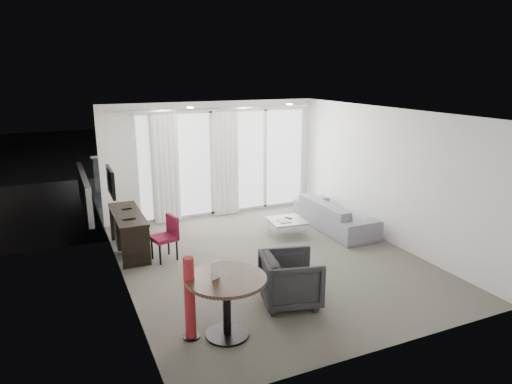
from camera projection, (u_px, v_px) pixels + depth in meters
name	position (u px, v px, depth m)	size (l,w,h in m)	color
floor	(270.00, 259.00, 8.14)	(5.00, 6.00, 0.00)	#555148
ceiling	(271.00, 112.00, 7.47)	(5.00, 6.00, 0.00)	white
wall_left	(120.00, 206.00, 6.81)	(0.00, 6.00, 2.60)	silver
wall_right	(387.00, 176.00, 8.79)	(0.00, 6.00, 2.60)	silver
wall_front	(386.00, 250.00, 5.16)	(5.00, 0.00, 2.60)	silver
window_panel	(226.00, 162.00, 10.58)	(4.00, 0.02, 2.38)	white
window_frame	(226.00, 162.00, 10.57)	(4.10, 0.06, 2.44)	white
curtain_left	(166.00, 169.00, 9.86)	(0.60, 0.20, 2.38)	white
curtain_right	(226.00, 164.00, 10.41)	(0.60, 0.20, 2.38)	white
curtain_track	(215.00, 109.00, 9.99)	(4.80, 0.04, 0.04)	#B2B2B7
downlight_a	(190.00, 108.00, 8.52)	(0.12, 0.12, 0.02)	#FFE0B2
downlight_b	(289.00, 104.00, 9.35)	(0.12, 0.12, 0.02)	#FFE0B2
desk	(129.00, 233.00, 8.39)	(0.50, 1.60, 0.75)	black
tv	(111.00, 182.00, 8.10)	(0.05, 0.80, 0.50)	black
desk_chair	(164.00, 238.00, 8.04)	(0.43, 0.41, 0.79)	maroon
round_table	(227.00, 307.00, 5.71)	(1.00, 1.00, 0.80)	#362419
menu_card	(216.00, 285.00, 5.60)	(0.12, 0.02, 0.23)	white
red_lamp	(190.00, 299.00, 5.63)	(0.22, 0.22, 1.08)	maroon
tub_armchair	(291.00, 279.00, 6.53)	(0.79, 0.82, 0.74)	#252527
coffee_table	(287.00, 227.00, 9.33)	(0.71, 0.71, 0.32)	gray
remote	(289.00, 216.00, 9.37)	(0.05, 0.15, 0.02)	black
magazine	(284.00, 219.00, 9.20)	(0.20, 0.26, 0.01)	gray
sofa	(335.00, 215.00, 9.64)	(2.13, 0.83, 0.62)	slate
terrace_slab	(207.00, 198.00, 12.24)	(5.60, 3.00, 0.12)	#4D4D50
rattan_chair_a	(235.00, 182.00, 11.87)	(0.60, 0.60, 0.88)	brown
rattan_chair_b	(269.00, 173.00, 13.21)	(0.53, 0.53, 0.78)	brown
rattan_table	(264.00, 185.00, 12.30)	(0.56, 0.56, 0.56)	brown
balustrade	(191.00, 168.00, 13.37)	(5.50, 0.06, 1.05)	#B2B2B7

